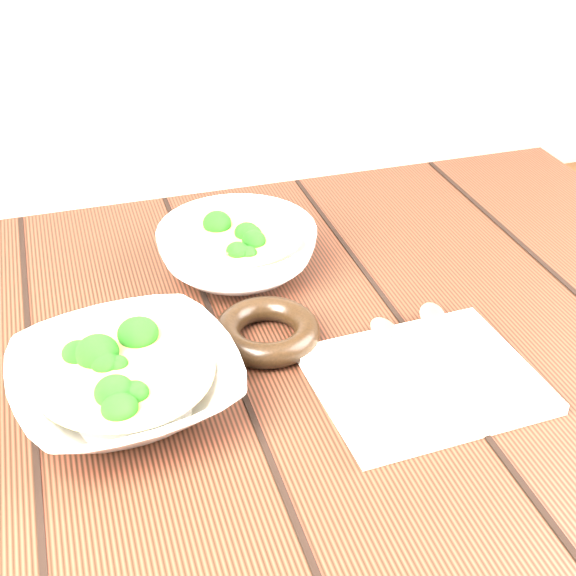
{
  "coord_description": "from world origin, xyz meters",
  "views": [
    {
      "loc": [
        -0.16,
        -0.65,
        1.27
      ],
      "look_at": [
        0.06,
        0.04,
        0.8
      ],
      "focal_mm": 50.0,
      "sensor_mm": 36.0,
      "label": 1
    }
  ],
  "objects": [
    {
      "name": "table",
      "position": [
        0.0,
        0.0,
        0.63
      ],
      "size": [
        1.2,
        0.8,
        0.75
      ],
      "color": "#391A10",
      "rests_on": "ground"
    },
    {
      "name": "soup_bowl_front",
      "position": [
        -0.13,
        -0.04,
        0.78
      ],
      "size": [
        0.24,
        0.24,
        0.06
      ],
      "color": "silver",
      "rests_on": "table"
    },
    {
      "name": "soup_bowl_back",
      "position": [
        0.03,
        0.17,
        0.78
      ],
      "size": [
        0.25,
        0.25,
        0.07
      ],
      "color": "silver",
      "rests_on": "table"
    },
    {
      "name": "trivet",
      "position": [
        0.03,
        0.02,
        0.76
      ],
      "size": [
        0.15,
        0.15,
        0.03
      ],
      "primitive_type": "torus",
      "rotation": [
        0.0,
        0.0,
        -0.33
      ],
      "color": "black",
      "rests_on": "table"
    },
    {
      "name": "napkin",
      "position": [
        0.16,
        -0.09,
        0.76
      ],
      "size": [
        0.22,
        0.19,
        0.01
      ],
      "primitive_type": "cube",
      "rotation": [
        0.0,
        0.0,
        0.05
      ],
      "color": "beige",
      "rests_on": "table"
    },
    {
      "name": "spoon_left",
      "position": [
        0.14,
        -0.05,
        0.76
      ],
      "size": [
        0.03,
        0.18,
        0.01
      ],
      "color": "#A39C90",
      "rests_on": "napkin"
    },
    {
      "name": "spoon_right",
      "position": [
        0.2,
        -0.04,
        0.76
      ],
      "size": [
        0.07,
        0.17,
        0.01
      ],
      "color": "#A39C90",
      "rests_on": "napkin"
    }
  ]
}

